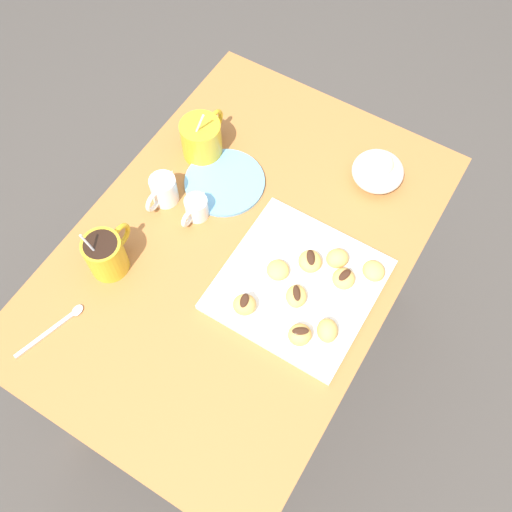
% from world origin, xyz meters
% --- Properties ---
extents(ground_plane, '(8.00, 8.00, 0.00)m').
position_xyz_m(ground_plane, '(0.00, 0.00, 0.00)').
color(ground_plane, '#423D38').
extents(dining_table, '(1.00, 0.69, 0.73)m').
position_xyz_m(dining_table, '(0.00, 0.00, 0.58)').
color(dining_table, '#A36633').
rests_on(dining_table, ground_plane).
extents(pastry_plate_square, '(0.31, 0.31, 0.02)m').
position_xyz_m(pastry_plate_square, '(-0.01, -0.16, 0.73)').
color(pastry_plate_square, white).
rests_on(pastry_plate_square, dining_table).
extents(coffee_mug_mustard_left, '(0.12, 0.08, 0.15)m').
position_xyz_m(coffee_mug_mustard_left, '(-0.18, 0.22, 0.78)').
color(coffee_mug_mustard_left, gold).
rests_on(coffee_mug_mustard_left, dining_table).
extents(coffee_mug_mustard_right, '(0.14, 0.10, 0.15)m').
position_xyz_m(coffee_mug_mustard_right, '(0.18, 0.22, 0.78)').
color(coffee_mug_mustard_right, gold).
rests_on(coffee_mug_mustard_right, dining_table).
extents(cream_pitcher_white, '(0.10, 0.06, 0.07)m').
position_xyz_m(cream_pitcher_white, '(0.02, 0.21, 0.77)').
color(cream_pitcher_white, white).
rests_on(cream_pitcher_white, dining_table).
extents(ice_cream_bowl, '(0.12, 0.12, 0.09)m').
position_xyz_m(ice_cream_bowl, '(0.33, -0.18, 0.76)').
color(ice_cream_bowl, white).
rests_on(ice_cream_bowl, dining_table).
extents(chocolate_sauce_pitcher, '(0.09, 0.05, 0.06)m').
position_xyz_m(chocolate_sauce_pitcher, '(0.03, 0.13, 0.76)').
color(chocolate_sauce_pitcher, white).
rests_on(chocolate_sauce_pitcher, dining_table).
extents(saucer_sky_left, '(0.19, 0.19, 0.01)m').
position_xyz_m(saucer_sky_left, '(0.13, 0.12, 0.73)').
color(saucer_sky_left, '#66A8DB').
rests_on(saucer_sky_left, dining_table).
extents(loose_spoon_near_saucer, '(0.16, 0.06, 0.01)m').
position_xyz_m(loose_spoon_near_saucer, '(-0.35, 0.22, 0.73)').
color(loose_spoon_near_saucer, silver).
rests_on(loose_spoon_near_saucer, dining_table).
extents(beignet_0, '(0.07, 0.06, 0.04)m').
position_xyz_m(beignet_0, '(-0.08, -0.26, 0.76)').
color(beignet_0, '#DBA351').
rests_on(beignet_0, pastry_plate_square).
extents(beignet_1, '(0.06, 0.06, 0.03)m').
position_xyz_m(beignet_1, '(0.04, -0.23, 0.76)').
color(beignet_1, '#DBA351').
rests_on(beignet_1, pastry_plate_square).
extents(chocolate_drizzle_1, '(0.04, 0.02, 0.00)m').
position_xyz_m(chocolate_drizzle_1, '(0.04, -0.23, 0.78)').
color(chocolate_drizzle_1, '#381E11').
rests_on(chocolate_drizzle_1, beignet_1).
extents(beignet_2, '(0.06, 0.06, 0.04)m').
position_xyz_m(beignet_2, '(-0.12, -0.09, 0.76)').
color(beignet_2, '#DBA351').
rests_on(beignet_2, pastry_plate_square).
extents(chocolate_drizzle_2, '(0.04, 0.03, 0.00)m').
position_xyz_m(chocolate_drizzle_2, '(-0.12, -0.09, 0.78)').
color(chocolate_drizzle_2, '#381E11').
rests_on(chocolate_drizzle_2, beignet_2).
extents(beignet_3, '(0.06, 0.07, 0.03)m').
position_xyz_m(beignet_3, '(0.09, -0.28, 0.76)').
color(beignet_3, '#DBA351').
rests_on(beignet_3, pastry_plate_square).
extents(beignet_4, '(0.07, 0.07, 0.03)m').
position_xyz_m(beignet_4, '(-0.01, -0.11, 0.76)').
color(beignet_4, '#DBA351').
rests_on(beignet_4, pastry_plate_square).
extents(beignet_5, '(0.07, 0.07, 0.03)m').
position_xyz_m(beignet_5, '(0.04, -0.15, 0.76)').
color(beignet_5, '#DBA351').
rests_on(beignet_5, pastry_plate_square).
extents(chocolate_drizzle_5, '(0.04, 0.04, 0.00)m').
position_xyz_m(chocolate_drizzle_5, '(0.04, -0.15, 0.78)').
color(chocolate_drizzle_5, '#381E11').
rests_on(chocolate_drizzle_5, beignet_5).
extents(beignet_6, '(0.07, 0.07, 0.04)m').
position_xyz_m(beignet_6, '(0.07, -0.20, 0.76)').
color(beignet_6, '#DBA351').
rests_on(beignet_6, pastry_plate_square).
extents(beignet_7, '(0.07, 0.07, 0.04)m').
position_xyz_m(beignet_7, '(-0.12, -0.22, 0.76)').
color(beignet_7, '#DBA351').
rests_on(beignet_7, pastry_plate_square).
extents(chocolate_drizzle_7, '(0.03, 0.04, 0.00)m').
position_xyz_m(chocolate_drizzle_7, '(-0.12, -0.22, 0.78)').
color(chocolate_drizzle_7, '#381E11').
rests_on(chocolate_drizzle_7, beignet_7).
extents(beignet_8, '(0.06, 0.06, 0.03)m').
position_xyz_m(beignet_8, '(-0.05, -0.17, 0.76)').
color(beignet_8, '#DBA351').
rests_on(beignet_8, pastry_plate_square).
extents(chocolate_drizzle_8, '(0.04, 0.03, 0.00)m').
position_xyz_m(chocolate_drizzle_8, '(-0.05, -0.17, 0.77)').
color(chocolate_drizzle_8, '#381E11').
rests_on(chocolate_drizzle_8, beignet_8).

